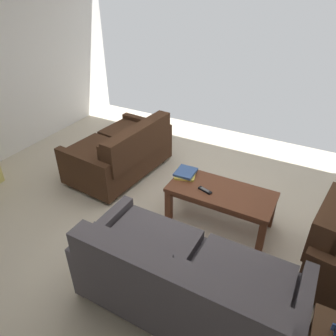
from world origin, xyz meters
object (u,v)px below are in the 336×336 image
at_px(tv_remote, 205,190).
at_px(loveseat_near, 122,152).
at_px(sofa_main, 185,283).
at_px(book_stack, 186,173).
at_px(coffee_table, 221,196).

bearing_deg(tv_remote, loveseat_near, -17.31).
relative_size(sofa_main, book_stack, 5.90).
height_order(sofa_main, coffee_table, sofa_main).
bearing_deg(sofa_main, tv_remote, -75.20).
distance_m(coffee_table, book_stack, 0.49).
bearing_deg(sofa_main, loveseat_near, -42.14).
bearing_deg(book_stack, coffee_table, 169.02).
distance_m(sofa_main, loveseat_near, 2.28).
height_order(coffee_table, tv_remote, tv_remote).
height_order(loveseat_near, tv_remote, loveseat_near).
bearing_deg(coffee_table, tv_remote, 31.14).
bearing_deg(book_stack, sofa_main, 115.46).
distance_m(coffee_table, tv_remote, 0.20).
relative_size(sofa_main, coffee_table, 1.58).
xyz_separation_m(book_stack, tv_remote, (-0.32, 0.18, -0.02)).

